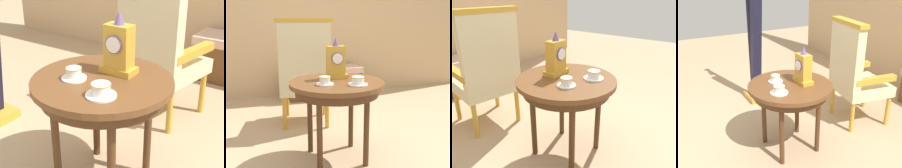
{
  "view_description": "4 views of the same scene",
  "coord_description": "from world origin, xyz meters",
  "views": [
    {
      "loc": [
        0.97,
        -1.25,
        1.37
      ],
      "look_at": [
        -0.01,
        0.19,
        0.57
      ],
      "focal_mm": 54.52,
      "sensor_mm": 36.0,
      "label": 1
    },
    {
      "loc": [
        -0.62,
        -2.14,
        1.17
      ],
      "look_at": [
        0.02,
        0.02,
        0.65
      ],
      "focal_mm": 47.64,
      "sensor_mm": 36.0,
      "label": 2
    },
    {
      "loc": [
        -1.29,
        -0.9,
        1.29
      ],
      "look_at": [
        0.11,
        0.15,
        0.56
      ],
      "focal_mm": 37.38,
      "sensor_mm": 36.0,
      "label": 3
    },
    {
      "loc": [
        1.9,
        -0.99,
        1.59
      ],
      "look_at": [
        -0.07,
        0.1,
        0.62
      ],
      "focal_mm": 42.54,
      "sensor_mm": 36.0,
      "label": 4
    }
  ],
  "objects": [
    {
      "name": "teacup_right",
      "position": [
        0.14,
        -0.11,
        0.69
      ],
      "size": [
        0.15,
        0.15,
        0.07
      ],
      "color": "white",
      "rests_on": "side_table"
    },
    {
      "name": "armchair",
      "position": [
        -0.08,
        0.89,
        0.59
      ],
      "size": [
        0.63,
        0.62,
        1.14
      ],
      "color": "beige",
      "rests_on": "ground"
    },
    {
      "name": "harp",
      "position": [
        -1.09,
        0.17,
        0.77
      ],
      "size": [
        0.4,
        0.24,
        1.89
      ],
      "color": "gold",
      "rests_on": "ground"
    },
    {
      "name": "ground_plane",
      "position": [
        0.0,
        0.0,
        0.0
      ],
      "size": [
        10.0,
        10.0,
        0.0
      ],
      "primitive_type": "plane",
      "color": "tan"
    },
    {
      "name": "side_table",
      "position": [
        0.02,
        0.05,
        0.58
      ],
      "size": [
        0.75,
        0.75,
        0.66
      ],
      "color": "brown",
      "rests_on": "ground"
    },
    {
      "name": "teacup_left",
      "position": [
        -0.1,
        -0.03,
        0.69
      ],
      "size": [
        0.13,
        0.13,
        0.06
      ],
      "color": "white",
      "rests_on": "side_table"
    },
    {
      "name": "mantel_clock",
      "position": [
        0.05,
        0.17,
        0.79
      ],
      "size": [
        0.19,
        0.11,
        0.34
      ],
      "color": "gold",
      "rests_on": "side_table"
    }
  ]
}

